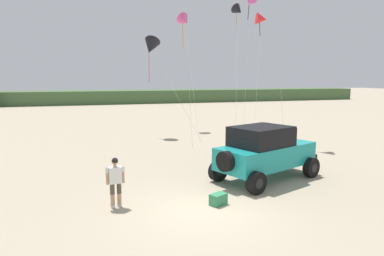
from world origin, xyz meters
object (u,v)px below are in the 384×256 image
(person_watching, at_px, (115,180))
(kite_yellow_diamond, at_px, (262,19))
(jeep, at_px, (265,151))
(kite_pink_ribbon, at_px, (238,11))
(kite_blue_swept, at_px, (250,2))
(cooler_box, at_px, (218,199))
(kite_red_delta, at_px, (151,47))
(kite_white_parafoil, at_px, (185,21))

(person_watching, relative_size, kite_yellow_diamond, 0.16)
(jeep, relative_size, kite_pink_ribbon, 0.48)
(kite_blue_swept, height_order, kite_pink_ribbon, kite_blue_swept)
(cooler_box, distance_m, kite_red_delta, 15.72)
(person_watching, bearing_deg, kite_yellow_diamond, 50.40)
(person_watching, xyz_separation_m, kite_red_delta, (3.77, 13.65, 5.45))
(person_watching, height_order, kite_white_parafoil, kite_white_parafoil)
(kite_yellow_diamond, distance_m, kite_white_parafoil, 7.75)
(kite_yellow_diamond, height_order, kite_pink_ribbon, kite_pink_ribbon)
(person_watching, height_order, kite_pink_ribbon, kite_pink_ribbon)
(person_watching, xyz_separation_m, cooler_box, (3.29, -0.79, -0.75))
(jeep, distance_m, kite_white_parafoil, 16.78)
(person_watching, bearing_deg, jeep, 12.50)
(kite_pink_ribbon, bearing_deg, jeep, -110.09)
(jeep, relative_size, kite_yellow_diamond, 0.49)
(jeep, distance_m, kite_yellow_diamond, 20.13)
(cooler_box, relative_size, kite_pink_ribbon, 0.05)
(kite_pink_ribbon, relative_size, kite_red_delta, 1.46)
(person_watching, distance_m, kite_white_parafoil, 19.43)
(cooler_box, bearing_deg, kite_pink_ribbon, 36.61)
(kite_red_delta, bearing_deg, person_watching, -105.43)
(kite_blue_swept, bearing_deg, jeep, -113.61)
(person_watching, xyz_separation_m, kite_blue_swept, (12.26, 15.23, 9.32))
(cooler_box, distance_m, kite_white_parafoil, 19.51)
(jeep, bearing_deg, kite_white_parafoil, 86.81)
(kite_white_parafoil, relative_size, kite_red_delta, 1.33)
(jeep, height_order, kite_pink_ribbon, kite_pink_ribbon)
(kite_red_delta, bearing_deg, kite_white_parafoil, 39.36)
(jeep, height_order, kite_yellow_diamond, kite_yellow_diamond)
(kite_red_delta, bearing_deg, cooler_box, -91.91)
(jeep, bearing_deg, kite_red_delta, 101.22)
(kite_pink_ribbon, bearing_deg, kite_white_parafoil, 175.36)
(cooler_box, xyz_separation_m, kite_white_parafoil, (3.75, 17.13, 8.56))
(person_watching, height_order, kite_blue_swept, kite_blue_swept)
(person_watching, bearing_deg, kite_blue_swept, 51.16)
(cooler_box, height_order, kite_white_parafoil, kite_white_parafoil)
(kite_white_parafoil, distance_m, kite_red_delta, 4.84)
(kite_blue_swept, bearing_deg, kite_red_delta, -169.50)
(cooler_box, bearing_deg, kite_blue_swept, 33.58)
(person_watching, relative_size, kite_red_delta, 0.23)
(cooler_box, bearing_deg, kite_white_parafoil, 50.47)
(jeep, bearing_deg, kite_pink_ribbon, 69.91)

